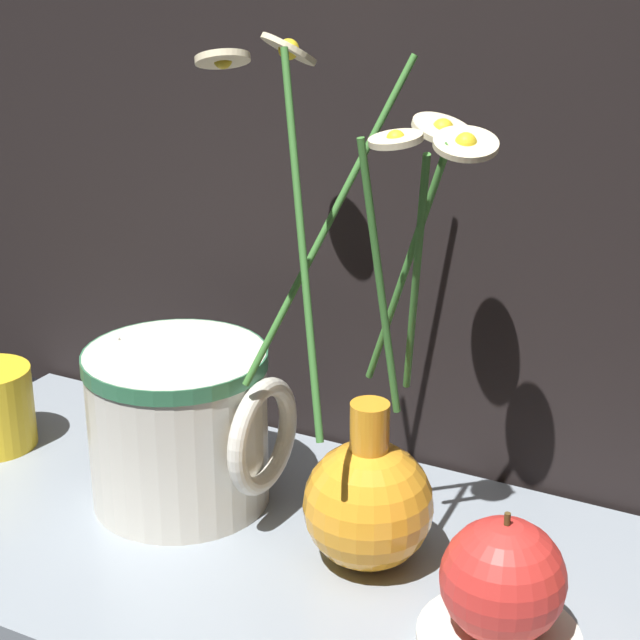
# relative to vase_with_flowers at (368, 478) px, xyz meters

# --- Properties ---
(ground_plane) EXTENTS (6.00, 6.00, 0.00)m
(ground_plane) POSITION_rel_vase_with_flowers_xyz_m (-0.04, -0.01, -0.08)
(ground_plane) COLOR black
(shelf) EXTENTS (0.77, 0.33, 0.01)m
(shelf) POSITION_rel_vase_with_flowers_xyz_m (-0.04, -0.01, -0.07)
(shelf) COLOR gray
(shelf) RESTS_ON ground_plane
(vase_with_flowers) EXTENTS (0.21, 0.19, 0.37)m
(vase_with_flowers) POSITION_rel_vase_with_flowers_xyz_m (0.00, 0.00, 0.00)
(vase_with_flowers) COLOR orange
(vase_with_flowers) RESTS_ON shelf
(ceramic_pitcher) EXTENTS (0.17, 0.14, 0.14)m
(ceramic_pitcher) POSITION_rel_vase_with_flowers_xyz_m (-0.17, 0.01, 0.00)
(ceramic_pitcher) COLOR beige
(ceramic_pitcher) RESTS_ON shelf
(saucer_plate) EXTENTS (0.11, 0.11, 0.01)m
(saucer_plate) POSITION_rel_vase_with_flowers_xyz_m (0.12, -0.05, -0.06)
(saucer_plate) COLOR silver
(saucer_plate) RESTS_ON shelf
(orange_fruit) EXTENTS (0.08, 0.08, 0.09)m
(orange_fruit) POSITION_rel_vase_with_flowers_xyz_m (0.12, -0.05, -0.02)
(orange_fruit) COLOR red
(orange_fruit) RESTS_ON saucer_plate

